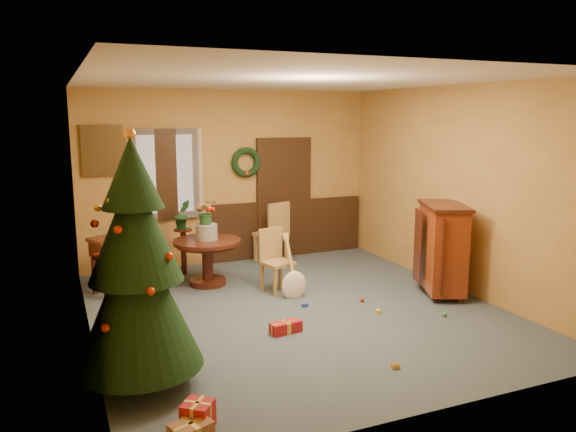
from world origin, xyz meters
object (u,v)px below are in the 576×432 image
dining_table (207,253)px  christmas_tree (136,269)px  sideboard (443,246)px  chair_near (275,258)px  writing_desk (124,249)px

dining_table → christmas_tree: bearing=-116.0°
christmas_tree → sideboard: bearing=15.1°
chair_near → sideboard: 2.36m
christmas_tree → sideboard: (4.30, 1.16, -0.44)m
chair_near → writing_desk: bearing=157.1°
writing_desk → sideboard: 4.49m
dining_table → chair_near: size_ratio=1.11×
writing_desk → sideboard: (4.07, -1.90, 0.08)m
writing_desk → chair_near: bearing=-22.9°
sideboard → writing_desk: bearing=154.9°
chair_near → writing_desk: chair_near is taller
dining_table → christmas_tree: (-1.39, -2.86, 0.65)m
christmas_tree → sideboard: 4.47m
writing_desk → sideboard: bearing=-25.1°
chair_near → sideboard: sideboard is taller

